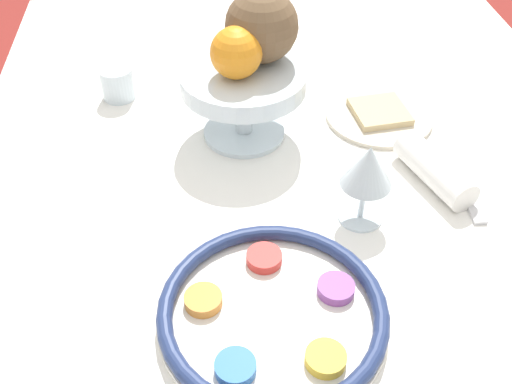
% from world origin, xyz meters
% --- Properties ---
extents(dining_table, '(1.57, 1.08, 0.74)m').
position_xyz_m(dining_table, '(0.00, 0.00, 0.37)').
color(dining_table, white).
rests_on(dining_table, ground_plane).
extents(seder_plate, '(0.28, 0.28, 0.03)m').
position_xyz_m(seder_plate, '(-0.19, 0.08, 0.75)').
color(seder_plate, silver).
rests_on(seder_plate, dining_table).
extents(wine_glass, '(0.07, 0.07, 0.13)m').
position_xyz_m(wine_glass, '(-0.02, -0.07, 0.83)').
color(wine_glass, silver).
rests_on(wine_glass, dining_table).
extents(fruit_stand, '(0.20, 0.20, 0.12)m').
position_xyz_m(fruit_stand, '(0.20, 0.08, 0.83)').
color(fruit_stand, silver).
rests_on(fruit_stand, dining_table).
extents(orange_fruit, '(0.08, 0.08, 0.08)m').
position_xyz_m(orange_fruit, '(0.19, 0.09, 0.90)').
color(orange_fruit, orange).
rests_on(orange_fruit, fruit_stand).
extents(coconut, '(0.12, 0.12, 0.12)m').
position_xyz_m(coconut, '(0.23, 0.05, 0.92)').
color(coconut, brown).
rests_on(coconut, fruit_stand).
extents(bread_plate, '(0.19, 0.19, 0.02)m').
position_xyz_m(bread_plate, '(0.22, -0.16, 0.74)').
color(bread_plate, beige).
rests_on(bread_plate, dining_table).
extents(napkin_roll, '(0.16, 0.09, 0.05)m').
position_xyz_m(napkin_roll, '(0.04, -0.20, 0.76)').
color(napkin_roll, white).
rests_on(napkin_roll, dining_table).
extents(cup_mid, '(0.06, 0.06, 0.06)m').
position_xyz_m(cup_mid, '(0.34, 0.30, 0.77)').
color(cup_mid, silver).
rests_on(cup_mid, dining_table).
extents(spoon, '(0.15, 0.03, 0.01)m').
position_xyz_m(spoon, '(0.02, -0.24, 0.74)').
color(spoon, silver).
rests_on(spoon, dining_table).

